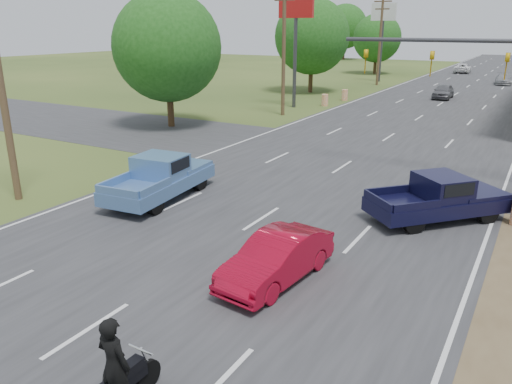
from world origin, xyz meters
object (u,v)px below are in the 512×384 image
Objects in this scene: red_convertible at (277,259)px; distant_car_grey at (443,91)px; rider at (115,370)px; navy_pickup at (441,197)px; blue_pickup at (162,176)px; distant_car_white at (462,68)px; distant_car_silver at (504,79)px.

distant_car_grey reaches higher than red_convertible.
navy_pickup is (3.03, 12.68, -0.09)m from rider.
blue_pickup is at bearing 158.72° from red_convertible.
blue_pickup is at bearing 84.12° from distant_car_white.
distant_car_grey is at bearing 90.70° from distant_car_white.
rider reaches higher than distant_car_grey.
distant_car_white is (-8.98, 62.76, -0.17)m from navy_pickup.
distant_car_silver is 0.90× the size of distant_car_white.
rider is 0.39× the size of distant_car_white.
red_convertible is at bearing -90.03° from rider.
distant_car_grey is 30.23m from distant_car_white.
rider is 75.67m from distant_car_white.
red_convertible is 7.51m from navy_pickup.
red_convertible is at bearing 90.11° from distant_car_white.
rider is at bearing -61.23° from navy_pickup.
distant_car_grey is 0.93× the size of distant_car_silver.
rider reaches higher than navy_pickup.
rider is 0.37× the size of navy_pickup.
rider is (-0.13, -5.76, 0.28)m from red_convertible.
distant_car_white is (-5.95, 75.44, -0.26)m from rider.
rider is at bearing -87.87° from distant_car_grey.
blue_pickup reaches higher than distant_car_white.
navy_pickup is at bearing -93.68° from distant_car_silver.
distant_car_white is at bearing 140.35° from navy_pickup.
blue_pickup is at bearing -52.15° from rider.
distant_car_grey is 16.74m from distant_car_silver.
red_convertible is 0.92× the size of distant_car_silver.
blue_pickup is at bearing -104.93° from distant_car_silver.
distant_car_silver is at bearing 75.32° from distant_car_grey.
red_convertible is at bearing -70.55° from navy_pickup.
distant_car_white is at bearing -84.26° from rider.
rider is at bearing -84.78° from red_convertible.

